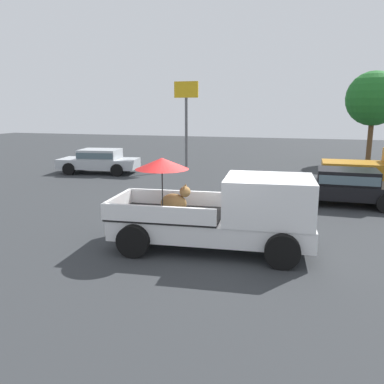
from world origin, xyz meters
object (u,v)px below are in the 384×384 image
object	(u,v)px
parked_sedan_near	(345,185)
parked_sedan_far	(99,160)
motel_sign	(186,108)
pickup_truck_main	(228,212)
pickup_truck_red	(383,170)

from	to	relation	value
parked_sedan_near	parked_sedan_far	world-z (taller)	same
parked_sedan_near	motel_sign	distance (m)	10.86
parked_sedan_near	parked_sedan_far	size ratio (longest dim) A/B	0.96
pickup_truck_main	pickup_truck_red	distance (m)	10.55
pickup_truck_red	parked_sedan_near	distance (m)	3.79
pickup_truck_main	parked_sedan_near	distance (m)	6.76
parked_sedan_near	motel_sign	world-z (taller)	motel_sign
parked_sedan_far	parked_sedan_near	bearing A→B (deg)	154.55
pickup_truck_red	motel_sign	size ratio (longest dim) A/B	0.96
parked_sedan_far	motel_sign	world-z (taller)	motel_sign
parked_sedan_far	motel_sign	distance (m)	5.72
parked_sedan_near	parked_sedan_far	bearing A→B (deg)	-16.78
pickup_truck_main	pickup_truck_red	world-z (taller)	pickup_truck_main
pickup_truck_red	parked_sedan_far	world-z (taller)	pickup_truck_red
pickup_truck_red	parked_sedan_far	size ratio (longest dim) A/B	1.07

